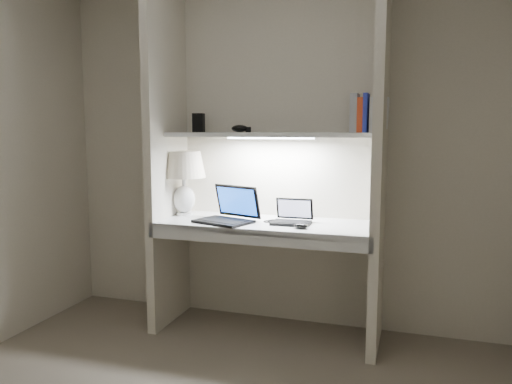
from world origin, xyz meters
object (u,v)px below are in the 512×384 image
at_px(laptop_main, 229,214).
at_px(book_row, 369,114).
at_px(table_lamp, 184,172).
at_px(speaker, 296,208).
at_px(laptop_netbook, 292,218).

xyz_separation_m(laptop_main, book_row, (0.89, 0.19, 0.66)).
bearing_deg(book_row, laptop_main, -167.64).
relative_size(laptop_main, book_row, 1.75).
xyz_separation_m(table_lamp, speaker, (0.79, 0.14, -0.24)).
xyz_separation_m(laptop_netbook, speaker, (-0.03, 0.22, 0.03)).
distance_m(laptop_netbook, speaker, 0.23).
xyz_separation_m(laptop_main, speaker, (0.40, 0.29, 0.01)).
distance_m(laptop_main, speaker, 0.49).
xyz_separation_m(speaker, book_row, (0.49, -0.10, 0.65)).
bearing_deg(speaker, book_row, 10.03).
relative_size(laptop_netbook, book_row, 1.01).
xyz_separation_m(laptop_main, laptop_netbook, (0.42, 0.07, -0.02)).
bearing_deg(laptop_netbook, table_lamp, 173.92).
height_order(laptop_netbook, book_row, book_row).
height_order(laptop_main, speaker, laptop_main).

